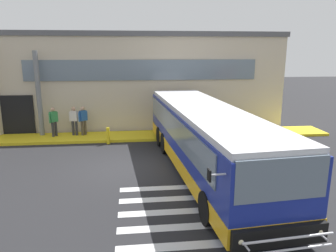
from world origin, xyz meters
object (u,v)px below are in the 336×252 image
object	(u,v)px
passenger_near_column	(54,120)
bus_main_foreground	(205,140)
passenger_at_curb_edge	(83,119)
entry_support_column	(39,94)
safety_bollard_yellow	(108,136)
passenger_by_doorway	(74,119)

from	to	relation	value
passenger_near_column	bus_main_foreground	bearing A→B (deg)	-38.52
bus_main_foreground	passenger_near_column	size ratio (longest dim) A/B	7.39
passenger_near_column	passenger_at_curb_edge	size ratio (longest dim) A/B	1.00
entry_support_column	safety_bollard_yellow	bearing A→B (deg)	-24.73
entry_support_column	passenger_at_curb_edge	world-z (taller)	entry_support_column
entry_support_column	passenger_at_curb_edge	bearing A→B (deg)	-6.75
passenger_by_doorway	entry_support_column	bearing A→B (deg)	171.13
bus_main_foreground	passenger_at_curb_edge	world-z (taller)	bus_main_foreground
entry_support_column	safety_bollard_yellow	distance (m)	4.78
passenger_by_doorway	passenger_at_curb_edge	bearing A→B (deg)	1.47
passenger_by_doorway	passenger_at_curb_edge	distance (m)	0.50
entry_support_column	passenger_at_curb_edge	size ratio (longest dim) A/B	2.86
safety_bollard_yellow	passenger_near_column	bearing A→B (deg)	155.94
bus_main_foreground	passenger_at_curb_edge	bearing A→B (deg)	133.87
passenger_by_doorway	safety_bollard_yellow	world-z (taller)	passenger_by_doorway
bus_main_foreground	passenger_near_column	xyz separation A→B (m)	(-7.39, 5.88, -0.26)
bus_main_foreground	passenger_by_doorway	world-z (taller)	bus_main_foreground
safety_bollard_yellow	passenger_at_curb_edge	bearing A→B (deg)	134.62
passenger_by_doorway	safety_bollard_yellow	distance (m)	2.57
passenger_at_curb_edge	passenger_by_doorway	bearing A→B (deg)	-178.53
bus_main_foreground	safety_bollard_yellow	xyz separation A→B (m)	(-4.28, 4.49, -0.89)
entry_support_column	passenger_near_column	xyz separation A→B (m)	(0.80, -0.41, -1.46)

